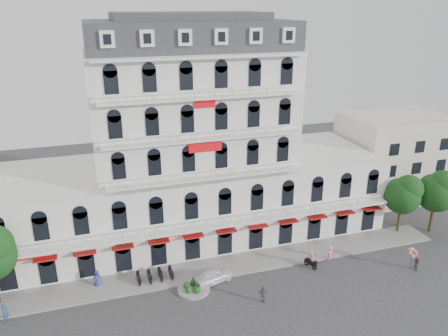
% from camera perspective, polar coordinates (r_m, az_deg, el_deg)
% --- Properties ---
extents(ground, '(120.00, 120.00, 0.00)m').
position_cam_1_polar(ground, '(41.08, 2.43, -19.68)').
color(ground, '#38383A').
rests_on(ground, ground).
extents(sidewalk, '(53.00, 4.00, 0.16)m').
position_cam_1_polar(sidewalk, '(47.88, -1.29, -12.96)').
color(sidewalk, gray).
rests_on(sidewalk, ground).
extents(main_building, '(45.00, 15.00, 25.80)m').
position_cam_1_polar(main_building, '(51.36, -4.18, 1.71)').
color(main_building, silver).
rests_on(main_building, ground).
extents(flank_building_east, '(14.00, 10.00, 12.00)m').
position_cam_1_polar(flank_building_east, '(67.34, 21.14, 1.42)').
color(flank_building_east, beige).
rests_on(flank_building_east, ground).
extents(traffic_island, '(3.20, 3.20, 1.60)m').
position_cam_1_polar(traffic_island, '(44.79, -4.01, -15.40)').
color(traffic_island, gray).
rests_on(traffic_island, ground).
extents(parked_scooter_row, '(4.40, 1.80, 1.10)m').
position_cam_1_polar(parked_scooter_row, '(46.72, -8.96, -14.31)').
color(parked_scooter_row, black).
rests_on(parked_scooter_row, ground).
extents(tree_east_inner, '(4.40, 4.37, 7.57)m').
position_cam_1_polar(tree_east_inner, '(56.81, 22.38, -3.09)').
color(tree_east_inner, '#382314').
rests_on(tree_east_inner, ground).
extents(tree_east_outer, '(4.65, 4.65, 8.05)m').
position_cam_1_polar(tree_east_outer, '(58.58, 26.07, -2.60)').
color(tree_east_outer, '#382314').
rests_on(tree_east_outer, ground).
extents(parked_car, '(4.44, 2.77, 1.41)m').
position_cam_1_polar(parked_car, '(45.61, -1.39, -13.91)').
color(parked_car, white).
rests_on(parked_car, ground).
extents(rider_center, '(0.90, 1.62, 1.95)m').
position_cam_1_polar(rider_center, '(48.54, 11.27, -11.60)').
color(rider_center, black).
rests_on(rider_center, ground).
extents(pedestrian_left, '(0.95, 0.68, 1.83)m').
position_cam_1_polar(pedestrian_left, '(46.58, -16.22, -13.72)').
color(pedestrian_left, navy).
rests_on(pedestrian_left, ground).
extents(pedestrian_mid, '(1.13, 0.84, 1.78)m').
position_cam_1_polar(pedestrian_mid, '(43.06, 5.16, -16.08)').
color(pedestrian_mid, slate).
rests_on(pedestrian_mid, ground).
extents(pedestrian_right, '(1.23, 0.88, 1.73)m').
position_cam_1_polar(pedestrian_right, '(50.37, 13.60, -10.70)').
color(pedestrian_right, pink).
rests_on(pedestrian_right, ground).
extents(pedestrian_far, '(0.73, 0.79, 1.80)m').
position_cam_1_polar(pedestrian_far, '(45.14, -26.68, -16.56)').
color(pedestrian_far, '#2A4A80').
rests_on(pedestrian_far, ground).
extents(balloon_vendor, '(1.30, 1.23, 2.45)m').
position_cam_1_polar(balloon_vendor, '(51.25, 23.63, -10.82)').
color(balloon_vendor, '#4C4C52').
rests_on(balloon_vendor, ground).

